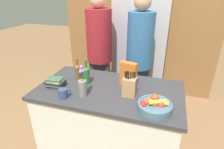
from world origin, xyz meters
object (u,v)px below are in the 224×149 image
cereal_box (128,74)px  person_in_blue (139,56)px  bottle_vinegar (78,71)px  person_at_sink (100,51)px  knife_block (129,87)px  bottle_oil (86,74)px  refrigerator (141,46)px  coffee_mug (63,93)px  flower_vase (83,86)px  fruit_bowl (154,105)px  book_stack (56,82)px

cereal_box → person_in_blue: bearing=88.6°
bottle_vinegar → person_at_sink: 0.68m
knife_block → bottle_oil: size_ratio=0.96×
cereal_box → refrigerator: bearing=93.1°
coffee_mug → bottle_oil: 0.36m
coffee_mug → bottle_oil: (0.09, 0.34, 0.06)m
flower_vase → fruit_bowl: bearing=-2.7°
bottle_oil → knife_block: bearing=-12.4°
flower_vase → person_in_blue: (0.39, 0.94, 0.03)m
flower_vase → coffee_mug: 0.19m
knife_block → fruit_bowl: bearing=-33.3°
cereal_box → person_at_sink: person_at_sink is taller
cereal_box → person_in_blue: size_ratio=0.15×
book_stack → fruit_bowl: bearing=-6.1°
coffee_mug → bottle_oil: bearing=74.8°
refrigerator → fruit_bowl: bearing=-76.4°
book_stack → person_in_blue: 1.14m
coffee_mug → person_in_blue: (0.55, 1.03, 0.09)m
fruit_bowl → flower_vase: 0.70m
bottle_vinegar → book_stack: bearing=-123.7°
book_stack → coffee_mug: bearing=-41.0°
fruit_bowl → cereal_box: bearing=130.0°
fruit_bowl → person_in_blue: (-0.31, 0.97, 0.09)m
fruit_bowl → person_at_sink: size_ratio=0.17×
refrigerator → bottle_oil: bearing=-106.2°
fruit_bowl → bottle_vinegar: 0.97m
refrigerator → coffee_mug: 1.71m
flower_vase → person_at_sink: (-0.20, 0.98, 0.04)m
refrigerator → bottle_vinegar: bearing=-112.5°
coffee_mug → person_in_blue: bearing=61.8°
book_stack → bottle_vinegar: size_ratio=0.81×
cereal_box → person_in_blue: (0.01, 0.59, 0.00)m
bottle_oil → person_in_blue: size_ratio=0.15×
coffee_mug → person_at_sink: (-0.03, 1.07, 0.09)m
refrigerator → person_in_blue: bearing=-82.6°
refrigerator → person_in_blue: refrigerator is taller
book_stack → person_at_sink: bearing=79.7°
coffee_mug → cereal_box: bearing=39.2°
fruit_bowl → knife_block: knife_block is taller
cereal_box → person_at_sink: bearing=131.9°
knife_block → bottle_oil: (-0.50, 0.11, 0.01)m
knife_block → person_at_sink: bearing=126.6°
fruit_bowl → cereal_box: size_ratio=1.15×
flower_vase → book_stack: 0.37m
refrigerator → bottle_oil: refrigerator is taller
flower_vase → person_at_sink: person_at_sink is taller
flower_vase → cereal_box: size_ratio=1.22×
book_stack → bottle_vinegar: bearing=56.3°
knife_block → cereal_box: knife_block is taller
book_stack → bottle_oil: bottle_oil is taller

